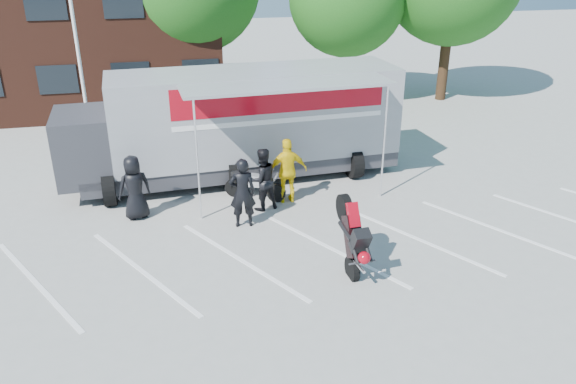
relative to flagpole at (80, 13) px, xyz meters
name	(u,v)px	position (x,y,z in m)	size (l,w,h in m)	color
ground	(337,270)	(6.24, -10.00, -5.05)	(100.00, 100.00, 0.00)	#9C9C97
parking_bay_lines	(325,250)	(6.24, -9.00, -5.05)	(18.00, 5.00, 0.01)	white
office_building	(20,31)	(-3.76, 8.00, -1.55)	(18.00, 8.00, 7.00)	#452016
flagpole	(80,13)	(0.00, 0.00, 0.00)	(1.61, 0.12, 8.00)	white
transporter_truck	(243,177)	(4.92, -3.59, -5.05)	(11.26, 5.43, 3.58)	gray
parked_motorcycle	(255,199)	(5.02, -5.46, -5.05)	(0.66, 1.99, 1.04)	silver
stunt_bike_rider	(342,264)	(6.47, -9.76, -5.05)	(0.83, 1.76, 2.07)	black
spectator_leather_a	(134,188)	(1.50, -5.98, -4.11)	(0.92, 0.60, 1.88)	black
spectator_leather_b	(242,193)	(4.40, -7.15, -4.06)	(0.73, 0.48, 2.00)	black
spectator_leather_c	(262,179)	(5.12, -6.20, -4.11)	(0.92, 0.72, 1.89)	black
spectator_hivis	(288,171)	(5.96, -5.85, -4.05)	(1.18, 0.49, 2.01)	yellow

